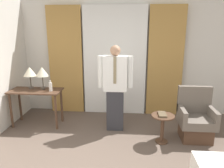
{
  "coord_description": "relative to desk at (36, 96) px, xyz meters",
  "views": [
    {
      "loc": [
        0.35,
        -2.34,
        2.11
      ],
      "look_at": [
        0.02,
        1.74,
        1.02
      ],
      "focal_mm": 35.0,
      "sensor_mm": 36.0,
      "label": 1
    }
  ],
  "objects": [
    {
      "name": "wall_back",
      "position": [
        1.64,
        0.96,
        0.7
      ],
      "size": [
        10.0,
        0.06,
        2.7
      ],
      "color": "silver",
      "rests_on": "ground_plane"
    },
    {
      "name": "curtain_sheer_center",
      "position": [
        1.64,
        0.83,
        0.64
      ],
      "size": [
        1.48,
        0.06,
        2.58
      ],
      "color": "white",
      "rests_on": "ground_plane"
    },
    {
      "name": "curtain_drape_left",
      "position": [
        0.45,
        0.83,
        0.64
      ],
      "size": [
        0.82,
        0.06,
        2.58
      ],
      "color": "#B28442",
      "rests_on": "ground_plane"
    },
    {
      "name": "curtain_drape_right",
      "position": [
        2.83,
        0.83,
        0.64
      ],
      "size": [
        0.82,
        0.06,
        2.58
      ],
      "color": "#B28442",
      "rests_on": "ground_plane"
    },
    {
      "name": "desk",
      "position": [
        0.0,
        0.0,
        0.0
      ],
      "size": [
        1.09,
        0.51,
        0.79
      ],
      "color": "#4C3323",
      "rests_on": "ground_plane"
    },
    {
      "name": "table_lamp_left",
      "position": [
        -0.14,
        0.1,
        0.51
      ],
      "size": [
        0.27,
        0.27,
        0.48
      ],
      "color": "#4C4238",
      "rests_on": "desk"
    },
    {
      "name": "table_lamp_right",
      "position": [
        0.14,
        0.1,
        0.51
      ],
      "size": [
        0.27,
        0.27,
        0.48
      ],
      "color": "#4C4238",
      "rests_on": "desk"
    },
    {
      "name": "bottle_near_edge",
      "position": [
        0.35,
        -0.04,
        0.23
      ],
      "size": [
        0.07,
        0.07,
        0.23
      ],
      "color": "silver",
      "rests_on": "desk"
    },
    {
      "name": "person",
      "position": [
        1.71,
        -0.09,
        0.3
      ],
      "size": [
        0.69,
        0.23,
        1.76
      ],
      "color": "#2D2D33",
      "rests_on": "ground_plane"
    },
    {
      "name": "armchair",
      "position": [
        3.27,
        -0.35,
        -0.29
      ],
      "size": [
        0.64,
        0.59,
        0.99
      ],
      "color": "#4C3323",
      "rests_on": "ground_plane"
    },
    {
      "name": "side_table",
      "position": [
        2.62,
        -0.57,
        -0.28
      ],
      "size": [
        0.42,
        0.42,
        0.54
      ],
      "color": "#4C3323",
      "rests_on": "ground_plane"
    },
    {
      "name": "book",
      "position": [
        2.6,
        -0.56,
        -0.09
      ],
      "size": [
        0.14,
        0.26,
        0.03
      ],
      "color": "brown",
      "rests_on": "side_table"
    }
  ]
}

